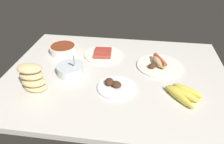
# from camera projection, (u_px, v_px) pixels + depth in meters

# --- Properties ---
(ground_plane) EXTENTS (1.20, 0.90, 0.03)m
(ground_plane) POSITION_uv_depth(u_px,v_px,m) (116.00, 76.00, 1.18)
(ground_plane) COLOR silver
(plate_sausages) EXTENTS (0.23, 0.23, 0.03)m
(plate_sausages) POSITION_uv_depth(u_px,v_px,m) (103.00, 54.00, 1.34)
(plate_sausages) COLOR white
(plate_sausages) RESTS_ON ground_plane
(bowl_coleslaw) EXTENTS (0.14, 0.14, 0.15)m
(bowl_coleslaw) POSITION_uv_depth(u_px,v_px,m) (70.00, 69.00, 1.16)
(bowl_coleslaw) COLOR silver
(bowl_coleslaw) RESTS_ON ground_plane
(plate_hotdog_assembled) EXTENTS (0.26, 0.26, 0.06)m
(plate_hotdog_assembled) POSITION_uv_depth(u_px,v_px,m) (159.00, 64.00, 1.23)
(plate_hotdog_assembled) COLOR white
(plate_hotdog_assembled) RESTS_ON ground_plane
(plate_grilled_meat) EXTENTS (0.19, 0.19, 0.04)m
(plate_grilled_meat) POSITION_uv_depth(u_px,v_px,m) (115.00, 86.00, 1.07)
(plate_grilled_meat) COLOR white
(plate_grilled_meat) RESTS_ON ground_plane
(bowl_chili) EXTENTS (0.17, 0.17, 0.05)m
(bowl_chili) POSITION_uv_depth(u_px,v_px,m) (63.00, 49.00, 1.36)
(bowl_chili) COLOR white
(bowl_chili) RESTS_ON ground_plane
(banana_bunch) EXTENTS (0.19, 0.19, 0.04)m
(banana_bunch) POSITION_uv_depth(u_px,v_px,m) (183.00, 94.00, 1.00)
(banana_bunch) COLOR #E5D14C
(banana_bunch) RESTS_ON ground_plane
(bread_stack) EXTENTS (0.13, 0.10, 0.14)m
(bread_stack) POSITION_uv_depth(u_px,v_px,m) (33.00, 78.00, 1.02)
(bread_stack) COLOR #E5C689
(bread_stack) RESTS_ON ground_plane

